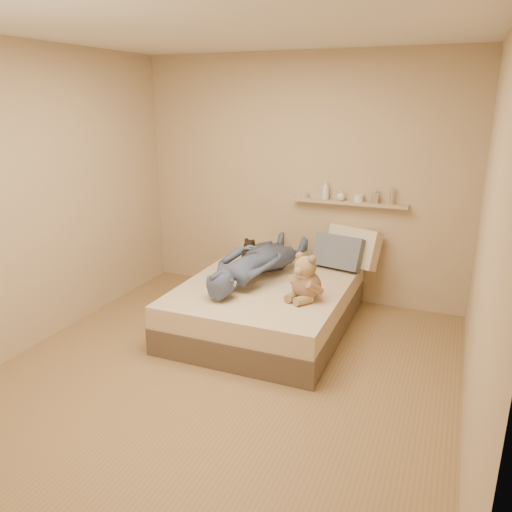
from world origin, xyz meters
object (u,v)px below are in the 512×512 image
at_px(teddy_bear, 305,281).
at_px(wall_shelf, 349,203).
at_px(pillow_cream, 353,247).
at_px(person, 257,261).
at_px(game_console, 227,283).
at_px(bed, 267,305).
at_px(pillow_grey, 338,252).
at_px(dark_plush, 250,254).

distance_m(teddy_bear, wall_shelf, 1.27).
relative_size(pillow_cream, wall_shelf, 0.46).
bearing_deg(person, game_console, 94.83).
distance_m(bed, person, 0.44).
relative_size(bed, pillow_grey, 3.80).
xyz_separation_m(bed, person, (-0.14, 0.08, 0.41)).
relative_size(bed, wall_shelf, 1.58).
distance_m(person, wall_shelf, 1.18).
bearing_deg(person, pillow_grey, -128.34).
relative_size(pillow_grey, wall_shelf, 0.42).
height_order(pillow_cream, wall_shelf, wall_shelf).
xyz_separation_m(game_console, pillow_grey, (0.70, 1.19, 0.03)).
xyz_separation_m(game_console, person, (0.04, 0.58, 0.04)).
relative_size(teddy_bear, dark_plush, 1.47).
relative_size(game_console, pillow_grey, 0.34).
height_order(teddy_bear, person, teddy_bear).
distance_m(bed, wall_shelf, 1.38).
bearing_deg(wall_shelf, bed, -121.18).
xyz_separation_m(dark_plush, pillow_cream, (0.99, 0.40, 0.07)).
bearing_deg(game_console, teddy_bear, 20.44).
distance_m(bed, pillow_grey, 0.95).
xyz_separation_m(bed, dark_plush, (-0.36, 0.43, 0.35)).
relative_size(teddy_bear, person, 0.28).
bearing_deg(teddy_bear, dark_plush, 139.66).
distance_m(teddy_bear, person, 0.69).
xyz_separation_m(pillow_grey, person, (-0.66, -0.61, 0.01)).
bearing_deg(pillow_grey, dark_plush, -163.49).
height_order(game_console, dark_plush, dark_plush).
height_order(bed, pillow_grey, pillow_grey).
height_order(pillow_grey, person, person).
distance_m(dark_plush, pillow_cream, 1.07).
relative_size(bed, pillow_cream, 3.45).
relative_size(teddy_bear, pillow_cream, 0.78).
height_order(bed, pillow_cream, pillow_cream).
bearing_deg(pillow_grey, pillow_cream, 50.48).
distance_m(dark_plush, person, 0.42).
bearing_deg(dark_plush, bed, -50.03).
height_order(teddy_bear, dark_plush, teddy_bear).
bearing_deg(person, dark_plush, -49.52).
relative_size(bed, person, 1.27).
bearing_deg(pillow_cream, bed, -127.38).
xyz_separation_m(pillow_cream, person, (-0.78, -0.75, -0.02)).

